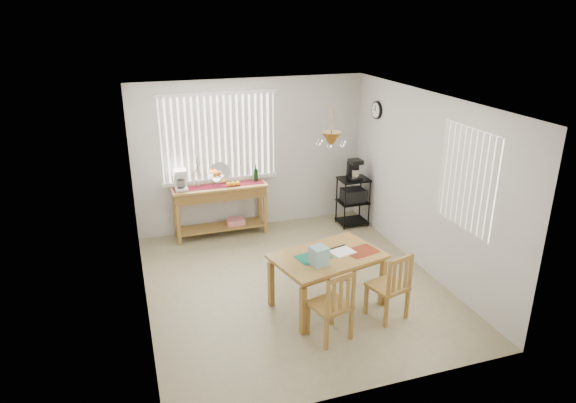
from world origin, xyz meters
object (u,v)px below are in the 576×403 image
object	(u,v)px
chair_left	(332,306)
chair_right	(390,286)
sideboard	(221,198)
dining_table	(328,261)
wire_cart	(353,197)
cart_items	(354,169)

from	to	relation	value
chair_left	chair_right	bearing A→B (deg)	12.11
sideboard	chair_right	world-z (taller)	chair_right
chair_left	chair_right	size ratio (longest dim) A/B	1.01
sideboard	dining_table	distance (m)	2.76
sideboard	chair_left	world-z (taller)	chair_left
dining_table	chair_right	distance (m)	0.84
wire_cart	chair_left	xyz separation A→B (m)	(-1.68, -3.04, -0.07)
sideboard	wire_cart	xyz separation A→B (m)	(2.31, -0.29, -0.14)
chair_left	chair_right	distance (m)	0.87
wire_cart	chair_left	bearing A→B (deg)	-118.90
wire_cart	chair_right	world-z (taller)	chair_right
cart_items	dining_table	world-z (taller)	cart_items
dining_table	chair_left	world-z (taller)	chair_left
chair_left	dining_table	bearing A→B (deg)	72.20
sideboard	cart_items	bearing A→B (deg)	-6.88
sideboard	chair_right	size ratio (longest dim) A/B	1.74
cart_items	chair_right	distance (m)	3.04
sideboard	cart_items	world-z (taller)	cart_items
sideboard	cart_items	xyz separation A→B (m)	(2.31, -0.28, 0.36)
dining_table	chair_left	bearing A→B (deg)	-107.80
chair_right	sideboard	bearing A→B (deg)	115.27
dining_table	chair_left	xyz separation A→B (m)	(-0.23, -0.70, -0.20)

